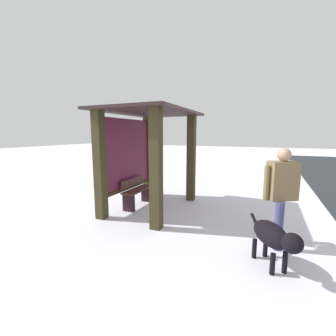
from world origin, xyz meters
name	(u,v)px	position (x,y,z in m)	size (l,w,h in m)	color
ground_plane	(152,208)	(0.00, 0.00, 0.00)	(60.00, 60.00, 0.00)	silver
bus_shelter	(144,144)	(0.00, 0.19, 1.67)	(2.78, 1.97, 2.51)	#352E19
bench_left_inside	(137,193)	(0.00, 0.43, 0.35)	(1.12, 0.35, 0.75)	#4F2C26
person_walking	(281,189)	(-0.86, -2.97, 1.01)	(0.55, 0.60, 1.71)	olive
dog	(274,237)	(-1.66, -2.87, 0.48)	(0.92, 0.71, 0.69)	black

